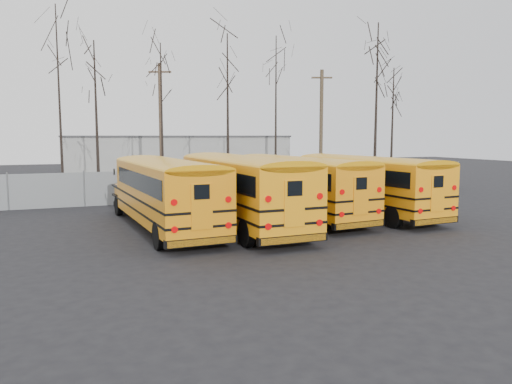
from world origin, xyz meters
name	(u,v)px	position (x,y,z in m)	size (l,w,h in m)	color
ground	(301,234)	(0.00, 0.00, 0.00)	(120.00, 120.00, 0.00)	black
fence	(216,184)	(0.00, 12.00, 1.00)	(40.00, 0.04, 2.00)	gray
distant_building	(176,156)	(2.00, 32.00, 2.00)	(22.00, 8.00, 4.00)	#AAAAA5
bus_a	(165,188)	(-5.15, 2.91, 1.86)	(3.15, 11.46, 3.18)	black
bus_b	(240,185)	(-1.91, 2.23, 1.93)	(2.94, 11.83, 3.29)	black
bus_c	(297,182)	(1.60, 3.64, 1.83)	(3.58, 11.36, 3.13)	black
bus_d	(365,180)	(5.28, 3.17, 1.83)	(3.30, 11.29, 3.12)	black
utility_pole_left	(161,126)	(-2.09, 18.82, 4.83)	(1.59, 0.75, 9.40)	brown
utility_pole_right	(321,127)	(10.50, 17.10, 4.79)	(1.60, 0.70, 9.33)	#4D3E2C
tree_2	(60,106)	(-9.11, 13.94, 5.90)	(0.26, 0.26, 11.80)	black
tree_3	(97,121)	(-6.93, 15.35, 5.06)	(0.26, 0.26, 10.12)	black
tree_4	(162,121)	(-2.77, 15.05, 5.09)	(0.26, 0.26, 10.19)	black
tree_5	(228,113)	(2.54, 16.99, 5.77)	(0.26, 0.26, 11.54)	black
tree_6	(276,114)	(6.02, 16.04, 5.73)	(0.26, 0.26, 11.45)	black
tree_7	(376,107)	(13.24, 13.57, 6.25)	(0.26, 0.26, 12.49)	black
tree_8	(392,126)	(17.84, 17.62, 4.96)	(0.26, 0.26, 9.92)	black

